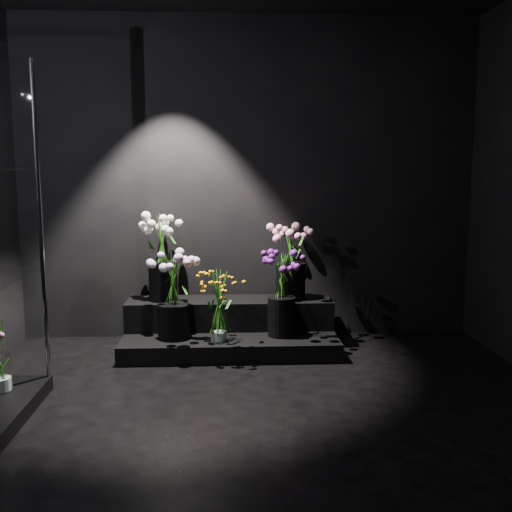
{
  "coord_description": "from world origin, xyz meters",
  "views": [
    {
      "loc": [
        -0.18,
        -3.04,
        1.47
      ],
      "look_at": [
        0.03,
        1.2,
        0.85
      ],
      "focal_mm": 40.0,
      "sensor_mm": 36.0,
      "label": 1
    }
  ],
  "objects": [
    {
      "name": "wall_front",
      "position": [
        0.0,
        -2.0,
        1.4
      ],
      "size": [
        4.0,
        0.0,
        4.0
      ],
      "primitive_type": "plane",
      "rotation": [
        -1.57,
        0.0,
        0.0
      ],
      "color": "black",
      "rests_on": "floor"
    },
    {
      "name": "display_riser",
      "position": [
        -0.17,
        1.65,
        0.16
      ],
      "size": [
        1.75,
        0.78,
        0.39
      ],
      "color": "black",
      "rests_on": "floor"
    },
    {
      "name": "bouquet_orange_bells",
      "position": [
        -0.25,
        1.35,
        0.44
      ],
      "size": [
        0.36,
        0.36,
        0.56
      ],
      "rotation": [
        0.0,
        0.0,
        -0.43
      ],
      "color": "white",
      "rests_on": "display_riser"
    },
    {
      "name": "wall_back",
      "position": [
        0.0,
        2.0,
        1.4
      ],
      "size": [
        4.0,
        0.0,
        4.0
      ],
      "primitive_type": "plane",
      "rotation": [
        1.57,
        0.0,
        0.0
      ],
      "color": "black",
      "rests_on": "floor"
    },
    {
      "name": "bouquet_purple",
      "position": [
        0.25,
        1.47,
        0.55
      ],
      "size": [
        0.37,
        0.37,
        0.7
      ],
      "rotation": [
        0.0,
        0.0,
        0.11
      ],
      "color": "black",
      "rests_on": "display_riser"
    },
    {
      "name": "bouquet_cream_roses",
      "position": [
        -0.73,
        1.75,
        0.82
      ],
      "size": [
        0.49,
        0.49,
        0.73
      ],
      "rotation": [
        0.0,
        0.0,
        0.28
      ],
      "color": "black",
      "rests_on": "display_riser"
    },
    {
      "name": "bouquet_pink_roses",
      "position": [
        0.36,
        1.76,
        0.76
      ],
      "size": [
        0.43,
        0.43,
        0.65
      ],
      "rotation": [
        0.0,
        0.0,
        -0.25
      ],
      "color": "black",
      "rests_on": "display_riser"
    },
    {
      "name": "floor",
      "position": [
        0.0,
        0.0,
        0.0
      ],
      "size": [
        4.0,
        4.0,
        0.0
      ],
      "primitive_type": "plane",
      "color": "black",
      "rests_on": "ground"
    },
    {
      "name": "bouquet_lilac",
      "position": [
        -0.62,
        1.45,
        0.54
      ],
      "size": [
        0.51,
        0.51,
        0.69
      ],
      "rotation": [
        0.0,
        0.0,
        0.42
      ],
      "color": "black",
      "rests_on": "display_riser"
    }
  ]
}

